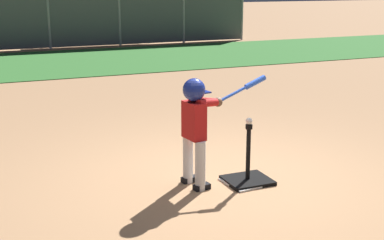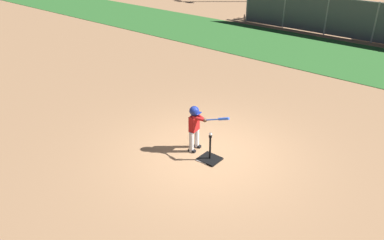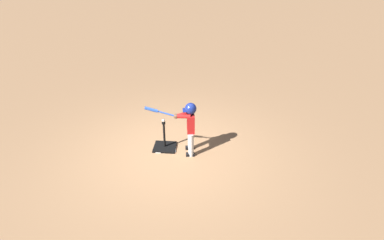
# 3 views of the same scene
# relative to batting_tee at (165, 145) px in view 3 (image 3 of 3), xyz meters

# --- Properties ---
(ground_plane) EXTENTS (90.00, 90.00, 0.00)m
(ground_plane) POSITION_rel_batting_tee_xyz_m (-0.18, 0.18, -0.08)
(ground_plane) COLOR #AD7F56
(home_plate) EXTENTS (0.48, 0.48, 0.02)m
(home_plate) POSITION_rel_batting_tee_xyz_m (-0.03, -0.01, -0.07)
(home_plate) COLOR white
(home_plate) RESTS_ON ground_plane
(batting_tee) EXTENTS (0.49, 0.44, 0.66)m
(batting_tee) POSITION_rel_batting_tee_xyz_m (0.00, 0.00, 0.00)
(batting_tee) COLOR black
(batting_tee) RESTS_ON ground_plane
(batter_child) EXTENTS (1.05, 0.38, 1.19)m
(batter_child) POSITION_rel_batting_tee_xyz_m (-0.56, 0.13, 0.68)
(batter_child) COLOR silver
(batter_child) RESTS_ON ground_plane
(baseball) EXTENTS (0.07, 0.07, 0.07)m
(baseball) POSITION_rel_batting_tee_xyz_m (0.00, 0.00, 0.62)
(baseball) COLOR white
(baseball) RESTS_ON batting_tee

